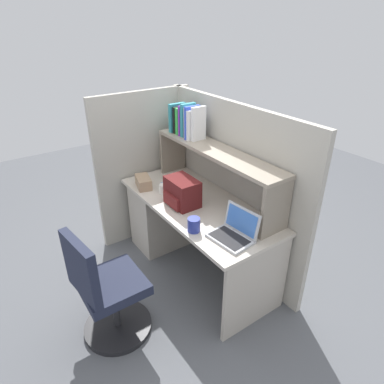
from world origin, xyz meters
name	(u,v)px	position (x,y,z in m)	size (l,w,h in m)	color
ground_plane	(196,268)	(0.00, 0.00, 0.00)	(8.00, 8.00, 0.00)	#595B60
desk	(174,215)	(-0.39, 0.00, 0.40)	(1.60, 0.70, 0.73)	beige
cubicle_partition_rear	(230,187)	(0.00, 0.38, 0.78)	(1.84, 0.05, 1.55)	#B2ADA0
cubicle_partition_left	(145,167)	(-0.85, -0.05, 0.78)	(0.05, 1.06, 1.55)	#B2ADA0
overhead_hutch	(216,160)	(0.00, 0.20, 1.08)	(1.44, 0.28, 0.45)	gray
reference_books_on_shelf	(187,121)	(-0.43, 0.20, 1.32)	(0.36, 0.17, 0.30)	teal
laptop	(234,232)	(0.58, -0.07, 0.78)	(0.33, 0.28, 0.22)	#B7BABF
backpack	(182,192)	(-0.05, -0.12, 0.84)	(0.30, 0.23, 0.24)	#591919
computer_mouse	(167,184)	(-0.43, -0.04, 0.75)	(0.06, 0.10, 0.03)	#7299C6
paper_cup	(163,189)	(-0.32, -0.15, 0.77)	(0.08, 0.08, 0.09)	white
tissue_box	(143,182)	(-0.53, -0.24, 0.78)	(0.22, 0.12, 0.10)	#9E7F60
snack_canister	(194,225)	(0.34, -0.27, 0.78)	(0.10, 0.10, 0.11)	navy
office_chair	(106,294)	(0.23, -0.96, 0.39)	(0.52, 0.52, 0.93)	black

